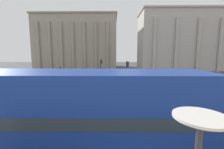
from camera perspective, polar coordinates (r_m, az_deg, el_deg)
The scene contains 12 objects.
double_decker_bus at distance 6.48m, azimuth -17.06°, elevation -15.30°, with size 11.08×2.69×4.17m.
cafe_dining_table at distance 2.07m, azimuth 30.37°, elevation -18.42°, with size 0.60×0.60×0.73m.
plaza_building_left at distance 60.72m, azimuth -12.72°, elevation 11.76°, with size 29.84×16.38×19.02m.
plaza_building_right at distance 55.42m, azimuth 27.08°, elevation 11.28°, with size 31.81×12.48×18.46m.
traffic_light_near at distance 14.14m, azimuth -18.66°, elevation -2.53°, with size 0.42×0.24×3.73m.
traffic_light_mid at distance 20.51m, azimuth 5.75°, elevation 1.31°, with size 0.42×0.24×4.00m.
traffic_light_far at distance 28.20m, azimuth -4.16°, elevation 2.95°, with size 0.42×0.24×3.95m.
car_black at distance 26.76m, azimuth -11.01°, elevation -1.46°, with size 4.20×1.93×1.35m.
car_white at distance 31.06m, azimuth -9.91°, elevation -0.20°, with size 4.20×1.93×1.35m.
pedestrian_blue at distance 17.89m, azimuth 36.98°, elevation -6.54°, with size 0.32×0.32×1.63m.
pedestrian_black at distance 16.25m, azimuth -3.57°, elevation -6.04°, with size 0.32×0.32×1.74m.
pedestrian_red at distance 25.92m, azimuth 9.87°, elevation -0.93°, with size 0.32×0.32×1.82m.
Camera 1 is at (-0.56, -1.95, 4.80)m, focal length 24.00 mm.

